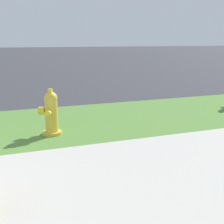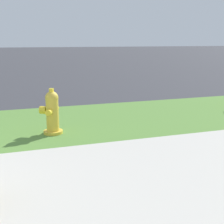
% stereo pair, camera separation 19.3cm
% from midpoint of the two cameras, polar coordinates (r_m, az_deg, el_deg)
% --- Properties ---
extents(fire_hydrant_far_end, '(0.35, 0.37, 0.72)m').
position_cam_midpoint_polar(fire_hydrant_far_end, '(4.91, -9.81, -0.06)').
color(fire_hydrant_far_end, gold).
rests_on(fire_hydrant_far_end, ground).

